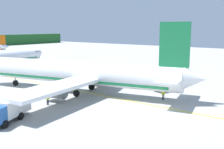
{
  "coord_description": "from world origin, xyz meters",
  "views": [
    {
      "loc": [
        -30.91,
        -16.1,
        11.1
      ],
      "look_at": [
        3.9,
        10.76,
        3.55
      ],
      "focal_mm": 44.09,
      "sensor_mm": 36.0,
      "label": 1
    }
  ],
  "objects_px": {
    "crew_supervisor": "(48,98)",
    "crew_loader_left": "(13,96)",
    "service_truck_fuel": "(8,109)",
    "cargo_container_near": "(162,86)",
    "crew_loader_right": "(163,93)",
    "airliner_foreground": "(79,73)"
  },
  "relations": [
    {
      "from": "service_truck_fuel",
      "to": "crew_supervisor",
      "type": "height_order",
      "value": "service_truck_fuel"
    },
    {
      "from": "crew_loader_left",
      "to": "crew_supervisor",
      "type": "bearing_deg",
      "value": -67.65
    },
    {
      "from": "crew_loader_right",
      "to": "crew_supervisor",
      "type": "bearing_deg",
      "value": 137.32
    },
    {
      "from": "service_truck_fuel",
      "to": "cargo_container_near",
      "type": "bearing_deg",
      "value": -16.82
    },
    {
      "from": "crew_loader_right",
      "to": "airliner_foreground",
      "type": "bearing_deg",
      "value": 108.39
    },
    {
      "from": "crew_loader_left",
      "to": "service_truck_fuel",
      "type": "bearing_deg",
      "value": -125.87
    },
    {
      "from": "crew_loader_left",
      "to": "crew_supervisor",
      "type": "height_order",
      "value": "crew_supervisor"
    },
    {
      "from": "cargo_container_near",
      "to": "airliner_foreground",
      "type": "bearing_deg",
      "value": 129.7
    },
    {
      "from": "airliner_foreground",
      "to": "crew_supervisor",
      "type": "distance_m",
      "value": 8.83
    },
    {
      "from": "service_truck_fuel",
      "to": "cargo_container_near",
      "type": "xyz_separation_m",
      "value": [
        24.72,
        -7.47,
        -0.51
      ]
    },
    {
      "from": "service_truck_fuel",
      "to": "crew_supervisor",
      "type": "bearing_deg",
      "value": 13.13
    },
    {
      "from": "service_truck_fuel",
      "to": "crew_loader_right",
      "type": "distance_m",
      "value": 22.59
    },
    {
      "from": "crew_loader_left",
      "to": "crew_supervisor",
      "type": "xyz_separation_m",
      "value": [
        2.21,
        -5.38,
        0.07
      ]
    },
    {
      "from": "crew_supervisor",
      "to": "crew_loader_left",
      "type": "bearing_deg",
      "value": 112.35
    },
    {
      "from": "cargo_container_near",
      "to": "crew_supervisor",
      "type": "xyz_separation_m",
      "value": [
        -17.39,
        9.18,
        0.04
      ]
    },
    {
      "from": "crew_loader_left",
      "to": "crew_loader_right",
      "type": "bearing_deg",
      "value": -48.84
    },
    {
      "from": "crew_loader_right",
      "to": "crew_loader_left",
      "type": "bearing_deg",
      "value": 131.16
    },
    {
      "from": "airliner_foreground",
      "to": "service_truck_fuel",
      "type": "relative_size",
      "value": 5.88
    },
    {
      "from": "cargo_container_near",
      "to": "crew_supervisor",
      "type": "height_order",
      "value": "cargo_container_near"
    },
    {
      "from": "cargo_container_near",
      "to": "crew_loader_right",
      "type": "distance_m",
      "value": 5.27
    },
    {
      "from": "crew_supervisor",
      "to": "crew_loader_right",
      "type": "bearing_deg",
      "value": -42.68
    },
    {
      "from": "airliner_foreground",
      "to": "cargo_container_near",
      "type": "bearing_deg",
      "value": -50.3
    }
  ]
}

